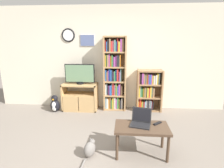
% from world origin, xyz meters
% --- Properties ---
extents(ground_plane, '(18.00, 18.00, 0.00)m').
position_xyz_m(ground_plane, '(0.00, 0.00, 0.00)').
color(ground_plane, gray).
extents(wall_back, '(5.97, 0.09, 2.60)m').
position_xyz_m(wall_back, '(-0.01, 2.33, 1.30)').
color(wall_back, beige).
rests_on(wall_back, ground_plane).
extents(tv_stand, '(0.87, 0.45, 0.69)m').
position_xyz_m(tv_stand, '(-0.72, 2.04, 0.34)').
color(tv_stand, tan).
rests_on(tv_stand, ground_plane).
extents(television, '(0.74, 0.18, 0.50)m').
position_xyz_m(television, '(-0.70, 2.04, 0.94)').
color(television, black).
rests_on(television, tv_stand).
extents(bookshelf_tall, '(0.56, 0.30, 1.86)m').
position_xyz_m(bookshelf_tall, '(0.16, 2.16, 0.91)').
color(bookshelf_tall, tan).
rests_on(bookshelf_tall, ground_plane).
extents(bookshelf_short, '(0.62, 0.31, 1.04)m').
position_xyz_m(bookshelf_short, '(1.01, 2.15, 0.53)').
color(bookshelf_short, '#9E754C').
rests_on(bookshelf_short, ground_plane).
extents(coffee_table, '(0.82, 0.45, 0.47)m').
position_xyz_m(coffee_table, '(0.69, 0.29, 0.40)').
color(coffee_table, '#4C3828').
rests_on(coffee_table, ground_plane).
extents(laptop, '(0.35, 0.33, 0.24)m').
position_xyz_m(laptop, '(0.68, 0.36, 0.53)').
color(laptop, '#232326').
rests_on(laptop, coffee_table).
extents(remote_near_laptop, '(0.15, 0.14, 0.02)m').
position_xyz_m(remote_near_laptop, '(0.94, 0.39, 0.48)').
color(remote_near_laptop, black).
rests_on(remote_near_laptop, coffee_table).
extents(cat, '(0.24, 0.48, 0.27)m').
position_xyz_m(cat, '(-0.10, 0.16, 0.12)').
color(cat, slate).
rests_on(cat, ground_plane).
extents(penguin_figurine, '(0.23, 0.21, 0.43)m').
position_xyz_m(penguin_figurine, '(-1.32, 1.85, 0.20)').
color(penguin_figurine, black).
rests_on(penguin_figurine, ground_plane).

